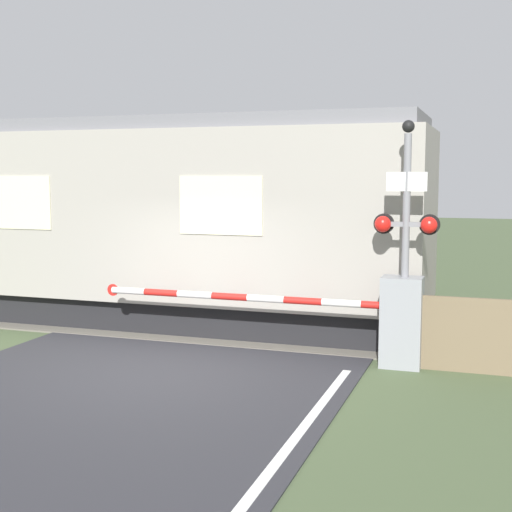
% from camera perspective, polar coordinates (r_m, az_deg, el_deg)
% --- Properties ---
extents(ground_plane, '(80.00, 80.00, 0.00)m').
position_cam_1_polar(ground_plane, '(10.51, -8.35, -9.31)').
color(ground_plane, '#475638').
extents(track_bed, '(36.00, 3.20, 0.13)m').
position_cam_1_polar(track_bed, '(13.52, -1.79, -5.56)').
color(track_bed, '#666056').
rests_on(track_bed, ground_plane).
extents(train, '(14.63, 2.79, 3.88)m').
position_cam_1_polar(train, '(14.97, -15.35, 2.96)').
color(train, black).
rests_on(train, ground_plane).
extents(crossing_barrier, '(5.24, 0.44, 1.36)m').
position_cam_1_polar(crossing_barrier, '(10.86, 9.75, -4.94)').
color(crossing_barrier, gray).
rests_on(crossing_barrier, ground_plane).
extents(signal_post, '(0.96, 0.26, 3.63)m').
position_cam_1_polar(signal_post, '(10.60, 11.90, 2.11)').
color(signal_post, gray).
rests_on(signal_post, ground_plane).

